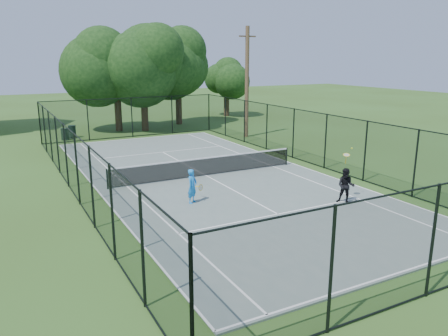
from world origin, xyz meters
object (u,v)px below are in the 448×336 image
utility_pole (247,82)px  tennis_net (206,166)px  trash_bin_left (65,134)px  player_blue (192,186)px  player_black (346,186)px  trash_bin_right (72,132)px

utility_pole → tennis_net: bearing=-130.6°
trash_bin_left → player_blue: size_ratio=0.60×
player_black → tennis_net: bearing=116.0°
player_blue → player_black: (5.56, -3.00, 0.03)m
tennis_net → trash_bin_left: tennis_net is taller
tennis_net → utility_pole: (7.73, 9.00, 3.55)m
trash_bin_left → player_black: 22.16m
utility_pole → player_black: (-4.51, -15.59, -3.33)m
trash_bin_right → player_black: (7.37, -21.34, 0.33)m
player_blue → player_black: 6.32m
utility_pole → trash_bin_left: bearing=157.9°
utility_pole → player_blue: 16.47m
tennis_net → utility_pole: bearing=49.4°
utility_pole → player_blue: (-10.07, -12.59, -3.36)m
tennis_net → player_black: (3.22, -6.59, 0.23)m
trash_bin_left → player_black: (8.00, -20.66, 0.37)m
tennis_net → utility_pole: utility_pole is taller
trash_bin_left → trash_bin_right: bearing=47.0°
player_blue → tennis_net: bearing=56.9°
utility_pole → player_black: utility_pole is taller
player_black → trash_bin_left: bearing=111.2°
trash_bin_left → player_black: player_black is taller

